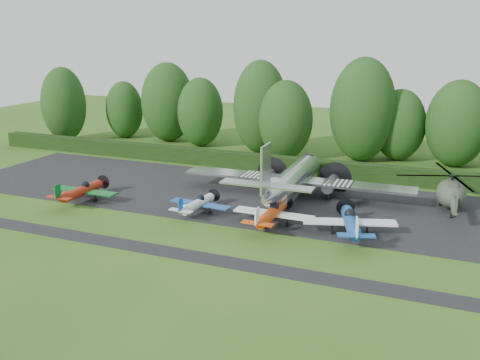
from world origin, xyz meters
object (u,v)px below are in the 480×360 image
at_px(transport_plane, 292,180).
at_px(light_plane_red, 82,191).
at_px(light_plane_white, 198,204).
at_px(helicopter, 451,191).
at_px(light_plane_blue, 351,222).
at_px(light_plane_orange, 272,213).

xyz_separation_m(transport_plane, light_plane_red, (-19.65, -8.57, -1.04)).
relative_size(transport_plane, light_plane_white, 3.75).
xyz_separation_m(light_plane_red, helicopter, (34.82, 11.61, 0.71)).
bearing_deg(light_plane_red, light_plane_blue, 2.01).
xyz_separation_m(light_plane_orange, light_plane_blue, (6.96, 0.20, 0.09)).
bearing_deg(light_plane_white, helicopter, 20.84).
height_order(light_plane_orange, helicopter, helicopter).
relative_size(transport_plane, light_plane_blue, 2.94).
height_order(light_plane_red, light_plane_blue, light_plane_blue).
bearing_deg(light_plane_orange, light_plane_red, -179.10).
height_order(transport_plane, helicopter, transport_plane).
xyz_separation_m(light_plane_white, light_plane_orange, (7.59, -0.52, 0.18)).
height_order(light_plane_red, light_plane_white, light_plane_red).
bearing_deg(light_plane_red, light_plane_orange, 2.02).
distance_m(light_plane_blue, helicopter, 13.23).
height_order(light_plane_white, helicopter, helicopter).
xyz_separation_m(transport_plane, light_plane_blue, (7.54, -7.77, -0.92)).
bearing_deg(helicopter, light_plane_white, -150.55).
height_order(light_plane_white, light_plane_blue, light_plane_blue).
bearing_deg(light_plane_red, light_plane_white, 5.40).
xyz_separation_m(light_plane_orange, helicopter, (14.58, 11.00, 0.68)).
bearing_deg(light_plane_white, light_plane_red, -179.38).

